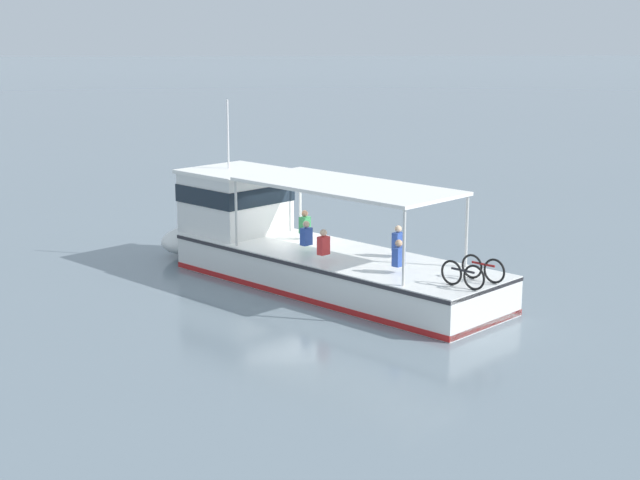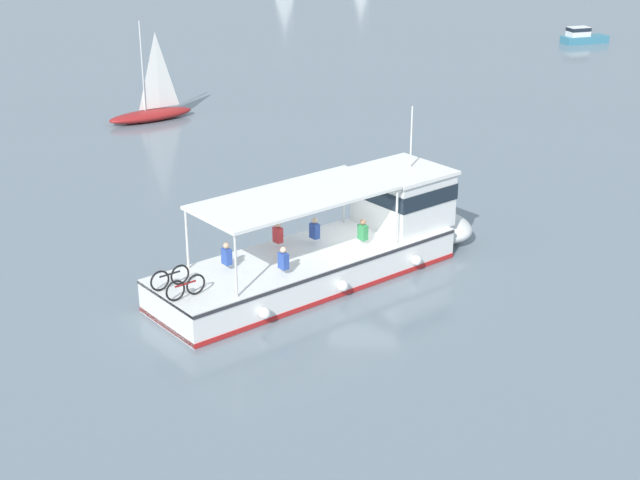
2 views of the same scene
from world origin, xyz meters
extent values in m
plane|color=slate|center=(0.00, 0.00, 0.00)|extent=(400.00, 400.00, 0.00)
cube|color=white|center=(-1.93, -1.44, 0.55)|extent=(10.10, 9.68, 1.10)
ellipsoid|color=white|center=(2.62, 2.77, 0.55)|extent=(3.61, 3.66, 1.01)
cube|color=red|center=(-1.93, -1.44, 0.10)|extent=(10.13, 9.71, 0.16)
cube|color=#2D2D33|center=(-1.93, -1.44, 1.02)|extent=(10.15, 9.72, 0.10)
cube|color=white|center=(1.30, 1.55, 2.05)|extent=(3.76, 3.76, 1.90)
cube|color=#19232D|center=(1.30, 1.55, 2.38)|extent=(3.83, 3.84, 0.56)
cube|color=white|center=(1.30, 1.55, 3.06)|extent=(3.98, 3.99, 0.12)
cube|color=white|center=(-2.26, -1.74, 3.15)|extent=(6.92, 6.71, 0.10)
cylinder|color=silver|center=(-0.80, 1.46, 2.10)|extent=(0.08, 0.08, 2.00)
cylinder|color=silver|center=(1.05, -0.53, 2.10)|extent=(0.08, 0.08, 2.00)
cylinder|color=silver|center=(-5.57, -2.95, 2.10)|extent=(0.08, 0.08, 2.00)
cylinder|color=silver|center=(-3.73, -4.94, 2.10)|extent=(0.08, 0.08, 2.00)
cylinder|color=silver|center=(1.52, 1.75, 4.22)|extent=(0.06, 0.06, 2.20)
sphere|color=white|center=(1.77, -0.44, 0.50)|extent=(0.36, 0.36, 0.36)
sphere|color=white|center=(-0.65, -2.67, 0.50)|extent=(0.36, 0.36, 0.36)
sphere|color=white|center=(-2.93, -4.78, 0.50)|extent=(0.36, 0.36, 0.36)
torus|color=black|center=(-5.58, -4.19, 1.43)|extent=(0.53, 0.49, 0.66)
torus|color=black|center=(-6.09, -4.67, 1.43)|extent=(0.53, 0.49, 0.66)
cylinder|color=#232328|center=(-5.84, -4.43, 1.55)|extent=(0.55, 0.52, 0.06)
torus|color=black|center=(-4.97, -4.85, 1.43)|extent=(0.53, 0.49, 0.66)
torus|color=black|center=(-5.48, -5.33, 1.43)|extent=(0.53, 0.49, 0.66)
cylinder|color=maroon|center=(-5.23, -5.09, 1.55)|extent=(0.55, 0.52, 0.06)
cube|color=#2D4CA5|center=(-4.32, -2.99, 1.56)|extent=(0.38, 0.38, 0.52)
sphere|color=tan|center=(-4.32, -2.99, 1.93)|extent=(0.20, 0.20, 0.20)
cube|color=#2D4CA5|center=(-2.50, -3.22, 1.56)|extent=(0.38, 0.38, 0.52)
sphere|color=beige|center=(-2.50, -3.22, 1.93)|extent=(0.20, 0.20, 0.20)
cube|color=red|center=(-2.90, -1.05, 1.56)|extent=(0.38, 0.38, 0.52)
sphere|color=beige|center=(-2.90, -1.05, 1.93)|extent=(0.20, 0.20, 0.20)
cube|color=#2D4CA5|center=(-1.70, -0.61, 1.56)|extent=(0.38, 0.38, 0.52)
sphere|color=beige|center=(-1.70, -0.61, 1.93)|extent=(0.20, 0.20, 0.20)
cube|color=#338C4C|center=(-0.07, -0.63, 1.56)|extent=(0.38, 0.38, 0.52)
sphere|color=#9E7051|center=(-0.07, -0.63, 1.93)|extent=(0.20, 0.20, 0.20)
camera|label=1|loc=(-29.18, 0.51, 7.71)|focal=53.82mm
camera|label=2|loc=(0.34, -30.07, 13.21)|focal=52.84mm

